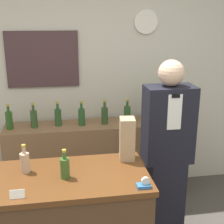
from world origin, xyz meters
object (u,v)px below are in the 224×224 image
at_px(shopkeeper, 167,154).
at_px(potted_plant, 169,103).
at_px(tape_dispenser, 144,184).
at_px(paper_bag, 127,139).

relative_size(shopkeeper, potted_plant, 4.63).
height_order(shopkeeper, potted_plant, shopkeeper).
height_order(shopkeeper, tape_dispenser, shopkeeper).
distance_m(potted_plant, tape_dispenser, 1.64).
relative_size(paper_bag, tape_dispenser, 3.69).
bearing_deg(shopkeeper, potted_plant, 70.69).
distance_m(paper_bag, tape_dispenser, 0.46).
distance_m(shopkeeper, paper_bag, 0.60).
bearing_deg(shopkeeper, tape_dispenser, -119.18).
relative_size(shopkeeper, tape_dispenser, 18.91).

